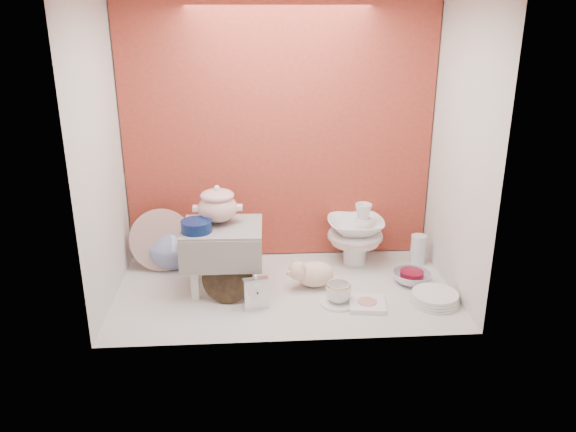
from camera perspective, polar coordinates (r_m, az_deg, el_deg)
name	(u,v)px	position (r m, az deg, el deg)	size (l,w,h in m)	color
ground	(285,290)	(3.13, -0.34, -7.37)	(1.80, 1.80, 0.00)	silver
niche_shell	(282,112)	(3.00, -0.60, 10.24)	(1.86, 1.03, 1.53)	#A34128
step_stool	(223,257)	(3.10, -6.45, -4.10)	(0.42, 0.36, 0.36)	silver
soup_tureen	(218,204)	(3.04, -7.01, 1.19)	(0.25, 0.25, 0.21)	white
cobalt_bowl	(196,226)	(2.96, -9.07, -1.00)	(0.16, 0.16, 0.06)	#0A1D4F
floral_platter	(161,240)	(3.38, -12.46, -2.36)	(0.36, 0.10, 0.36)	silver
blue_white_vase	(171,244)	(3.42, -11.57, -2.72)	(0.27, 0.27, 0.28)	silver
lacquer_tray	(227,278)	(2.99, -6.04, -6.13)	(0.27, 0.10, 0.26)	black
mantel_clock	(256,292)	(2.92, -3.20, -7.51)	(0.13, 0.04, 0.19)	silver
plush_pig	(315,274)	(3.14, 2.68, -5.74)	(0.26, 0.18, 0.16)	beige
teacup_saucer	(338,302)	(3.01, 4.99, -8.53)	(0.19, 0.19, 0.01)	white
gold_rim_teacup	(338,292)	(2.98, 5.02, -7.56)	(0.13, 0.13, 0.10)	white
lattice_dish	(367,304)	(3.00, 7.85, -8.66)	(0.18, 0.18, 0.03)	white
dinner_plate_stack	(435,298)	(3.08, 14.36, -7.88)	(0.25, 0.25, 0.06)	white
crystal_bowl	(412,278)	(3.27, 12.17, -5.99)	(0.21, 0.21, 0.06)	silver
clear_glass_vase	(418,249)	(3.49, 12.78, -3.26)	(0.09, 0.09, 0.18)	silver
porcelain_tower	(355,234)	(3.40, 6.69, -1.74)	(0.33, 0.33, 0.37)	white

